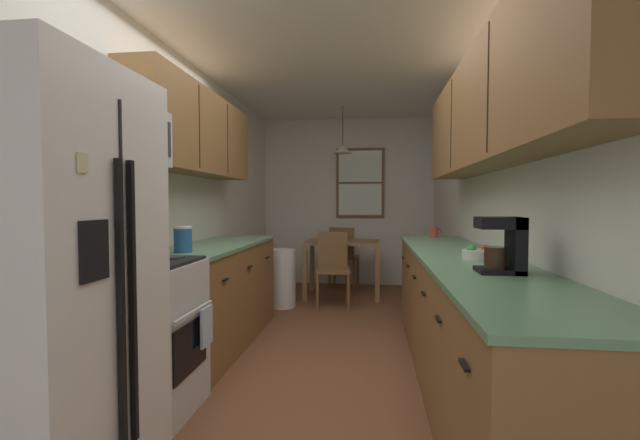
{
  "coord_description": "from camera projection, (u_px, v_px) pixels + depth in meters",
  "views": [
    {
      "loc": [
        0.37,
        -2.82,
        1.26
      ],
      "look_at": [
        -0.13,
        1.18,
        1.09
      ],
      "focal_mm": 23.35,
      "sensor_mm": 36.0,
      "label": 1
    }
  ],
  "objects": [
    {
      "name": "table_serving_bowl",
      "position": [
        337.0,
        238.0,
        5.67
      ],
      "size": [
        0.22,
        0.22,
        0.06
      ],
      "primitive_type": "cylinder",
      "color": "silver",
      "rests_on": "dining_table"
    },
    {
      "name": "counter_right",
      "position": [
        465.0,
        322.0,
        2.82
      ],
      "size": [
        0.64,
        3.44,
        0.9
      ],
      "color": "brown",
      "rests_on": "ground"
    },
    {
      "name": "stove_range",
      "position": [
        139.0,
        336.0,
        2.46
      ],
      "size": [
        0.66,
        0.61,
        1.1
      ],
      "color": "silver",
      "rests_on": "ground"
    },
    {
      "name": "wall_right",
      "position": [
        484.0,
        201.0,
        3.67
      ],
      "size": [
        0.1,
        9.0,
        2.55
      ],
      "primitive_type": "cube",
      "color": "silver",
      "rests_on": "ground"
    },
    {
      "name": "back_window",
      "position": [
        360.0,
        183.0,
        6.35
      ],
      "size": [
        0.73,
        0.05,
        1.06
      ],
      "color": "brown"
    },
    {
      "name": "dining_chair_near",
      "position": [
        333.0,
        265.0,
        5.06
      ],
      "size": [
        0.44,
        0.44,
        0.9
      ],
      "color": "brown",
      "rests_on": "ground"
    },
    {
      "name": "ground_plane",
      "position": [
        331.0,
        338.0,
        3.89
      ],
      "size": [
        12.0,
        12.0,
        0.0
      ],
      "primitive_type": "plane",
      "color": "brown"
    },
    {
      "name": "storage_canister",
      "position": [
        183.0,
        239.0,
        3.03
      ],
      "size": [
        0.13,
        0.13,
        0.19
      ],
      "color": "#265999",
      "rests_on": "counter_left"
    },
    {
      "name": "wall_left",
      "position": [
        192.0,
        201.0,
        4.0
      ],
      "size": [
        0.1,
        9.0,
        2.55
      ],
      "primitive_type": "cube",
      "color": "silver",
      "rests_on": "ground"
    },
    {
      "name": "fruit_bowl",
      "position": [
        479.0,
        253.0,
        2.66
      ],
      "size": [
        0.21,
        0.21,
        0.09
      ],
      "color": "silver",
      "rests_on": "counter_right"
    },
    {
      "name": "counter_left",
      "position": [
        216.0,
        294.0,
        3.69
      ],
      "size": [
        0.64,
        1.87,
        0.9
      ],
      "color": "brown",
      "rests_on": "ground"
    },
    {
      "name": "upper_cabinets_right",
      "position": [
        492.0,
        108.0,
        2.7
      ],
      "size": [
        0.33,
        3.12,
        0.75
      ],
      "color": "brown"
    },
    {
      "name": "pendant_light",
      "position": [
        343.0,
        149.0,
        5.55
      ],
      "size": [
        0.25,
        0.25,
        0.63
      ],
      "color": "black"
    },
    {
      "name": "dining_table",
      "position": [
        343.0,
        250.0,
        5.6
      ],
      "size": [
        0.98,
        0.7,
        0.75
      ],
      "color": "olive",
      "rests_on": "ground"
    },
    {
      "name": "dish_towel",
      "position": [
        207.0,
        326.0,
        2.56
      ],
      "size": [
        0.02,
        0.16,
        0.24
      ],
      "primitive_type": "cube",
      "color": "silver"
    },
    {
      "name": "microwave_over_range",
      "position": [
        117.0,
        134.0,
        2.42
      ],
      "size": [
        0.39,
        0.61,
        0.35
      ],
      "color": "silver"
    },
    {
      "name": "refrigerator",
      "position": [
        47.0,
        288.0,
        1.72
      ],
      "size": [
        0.7,
        0.79,
        1.82
      ],
      "color": "white",
      "rests_on": "ground"
    },
    {
      "name": "trash_bin",
      "position": [
        282.0,
        278.0,
        5.02
      ],
      "size": [
        0.32,
        0.32,
        0.7
      ],
      "primitive_type": "cylinder",
      "color": "white",
      "rests_on": "ground"
    },
    {
      "name": "ceiling_slab",
      "position": [
        332.0,
        57.0,
        3.78
      ],
      "size": [
        4.4,
        9.0,
        0.08
      ],
      "primitive_type": "cube",
      "color": "white"
    },
    {
      "name": "dining_chair_far",
      "position": [
        343.0,
        254.0,
        6.17
      ],
      "size": [
        0.45,
        0.45,
        0.9
      ],
      "color": "brown",
      "rests_on": "ground"
    },
    {
      "name": "mug_by_coffeemaker",
      "position": [
        434.0,
        232.0,
        4.36
      ],
      "size": [
        0.11,
        0.08,
        0.11
      ],
      "color": "#BF3F33",
      "rests_on": "counter_right"
    },
    {
      "name": "upper_cabinets_left",
      "position": [
        197.0,
        134.0,
        3.6
      ],
      "size": [
        0.33,
        1.95,
        0.7
      ],
      "color": "brown"
    },
    {
      "name": "coffee_maker",
      "position": [
        505.0,
        244.0,
        2.13
      ],
      "size": [
        0.22,
        0.18,
        0.29
      ],
      "color": "black",
      "rests_on": "counter_right"
    },
    {
      "name": "wall_back",
      "position": [
        348.0,
        202.0,
        6.46
      ],
      "size": [
        4.4,
        0.1,
        2.55
      ],
      "primitive_type": "cube",
      "color": "silver",
      "rests_on": "ground"
    }
  ]
}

